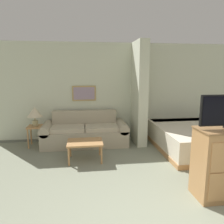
{
  "coord_description": "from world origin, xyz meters",
  "views": [
    {
      "loc": [
        -0.9,
        -1.89,
        1.85
      ],
      "look_at": [
        -0.34,
        2.39,
        1.05
      ],
      "focal_mm": 35.0,
      "sensor_mm": 36.0,
      "label": 1
    }
  ],
  "objects_px": {
    "table_lamp": "(35,113)",
    "bed": "(194,138)",
    "couch": "(85,133)",
    "coffee_table": "(85,144)"
  },
  "relations": [
    {
      "from": "coffee_table",
      "to": "bed",
      "type": "height_order",
      "value": "bed"
    },
    {
      "from": "couch",
      "to": "table_lamp",
      "type": "bearing_deg",
      "value": 179.76
    },
    {
      "from": "couch",
      "to": "table_lamp",
      "type": "xyz_separation_m",
      "value": [
        -1.21,
        0.01,
        0.55
      ]
    },
    {
      "from": "coffee_table",
      "to": "bed",
      "type": "xyz_separation_m",
      "value": [
        2.61,
        0.35,
        -0.09
      ]
    },
    {
      "from": "couch",
      "to": "table_lamp",
      "type": "height_order",
      "value": "table_lamp"
    },
    {
      "from": "table_lamp",
      "to": "bed",
      "type": "relative_size",
      "value": 0.22
    },
    {
      "from": "couch",
      "to": "coffee_table",
      "type": "relative_size",
      "value": 2.95
    },
    {
      "from": "bed",
      "to": "table_lamp",
      "type": "bearing_deg",
      "value": 169.71
    },
    {
      "from": "table_lamp",
      "to": "bed",
      "type": "distance_m",
      "value": 3.92
    },
    {
      "from": "table_lamp",
      "to": "bed",
      "type": "xyz_separation_m",
      "value": [
        3.81,
        -0.69,
        -0.58
      ]
    }
  ]
}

